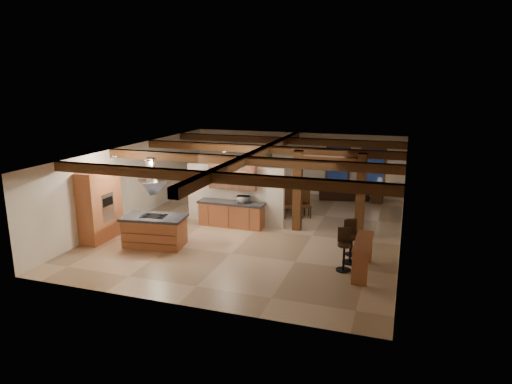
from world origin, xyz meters
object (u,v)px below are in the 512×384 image
sofa (344,192)px  bar_counter (363,251)px  dining_table (286,206)px  kitchen_island (155,230)px

sofa → bar_counter: (1.65, -8.18, 0.33)m
bar_counter → dining_table: bearing=124.8°
bar_counter → sofa: bearing=101.4°
kitchen_island → dining_table: kitchen_island is taller
dining_table → bar_counter: 6.28m
kitchen_island → bar_counter: size_ratio=1.17×
kitchen_island → dining_table: bearing=58.5°
dining_table → bar_counter: size_ratio=0.93×
kitchen_island → bar_counter: kitchen_island is taller
dining_table → bar_counter: bar_counter is taller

